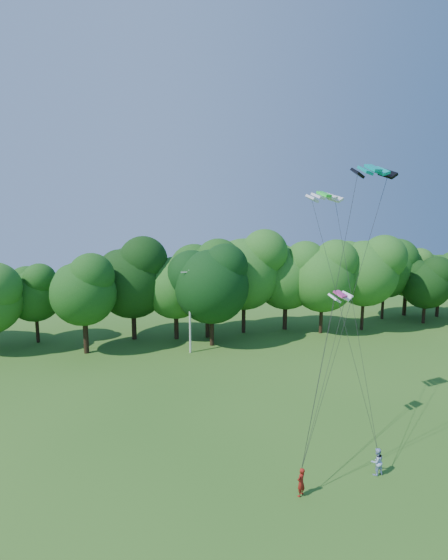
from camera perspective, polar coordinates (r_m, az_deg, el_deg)
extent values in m
cylinder|color=beige|center=(45.93, -4.48, -4.17)|extent=(0.22, 0.22, 8.88)
cube|color=beige|center=(45.12, -4.54, 1.04)|extent=(1.77, 0.33, 0.08)
imported|color=maroon|center=(25.99, 10.02, -24.55)|extent=(0.70, 0.65, 1.60)
imported|color=#A9BDEB|center=(28.63, 19.34, -21.46)|extent=(0.84, 0.68, 1.62)
cube|color=#059690|center=(26.24, 18.89, 13.67)|extent=(2.49, 1.21, 0.52)
cube|color=#22E934|center=(30.41, 12.94, 10.87)|extent=(2.61, 1.60, 0.44)
cube|color=#C3367F|center=(29.37, 14.95, -1.79)|extent=(1.86, 1.39, 0.40)
cylinder|color=black|center=(48.74, -1.59, -6.00)|extent=(0.42, 0.42, 4.49)
ellipsoid|color=black|center=(47.50, -1.62, 0.89)|extent=(8.98, 8.98, 9.79)
cylinder|color=#392817|center=(67.34, 22.53, -2.82)|extent=(0.44, 0.44, 3.48)
ellipsoid|color=#2B5E1C|center=(66.56, 22.78, 1.05)|extent=(6.97, 6.97, 7.60)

